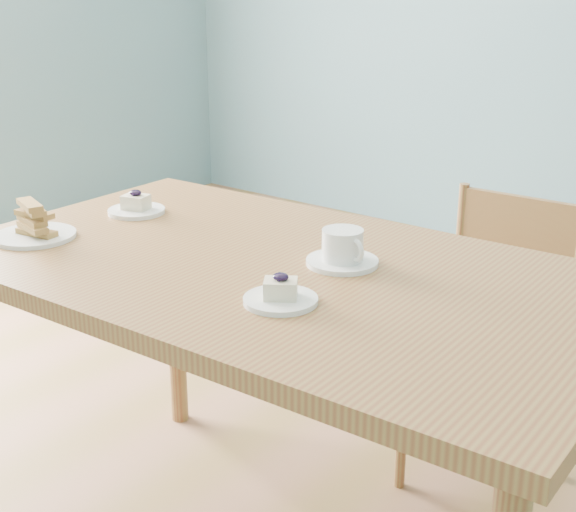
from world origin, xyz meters
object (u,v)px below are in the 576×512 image
at_px(dining_chair, 492,344).
at_px(coffee_cup, 343,250).
at_px(biscotti_plate, 34,226).
at_px(dining_table, 278,299).
at_px(cheesecake_plate_far, 136,207).
at_px(cheesecake_plate_near, 281,295).

distance_m(dining_chair, coffee_cup, 0.70).
bearing_deg(biscotti_plate, dining_table, 20.33).
bearing_deg(cheesecake_plate_far, coffee_cup, 0.76).
xyz_separation_m(cheesecake_plate_far, coffee_cup, (0.64, 0.01, 0.02)).
xyz_separation_m(coffee_cup, biscotti_plate, (-0.67, -0.30, -0.00)).
xyz_separation_m(cheesecake_plate_near, coffee_cup, (-0.03, 0.25, 0.02)).
relative_size(cheesecake_plate_near, coffee_cup, 0.92).
distance_m(cheesecake_plate_far, biscotti_plate, 0.29).
bearing_deg(dining_table, coffee_cup, 36.81).
distance_m(dining_chair, cheesecake_plate_near, 0.90).
bearing_deg(cheesecake_plate_far, biscotti_plate, -96.18).
bearing_deg(dining_chair, dining_table, -110.10).
bearing_deg(cheesecake_plate_near, dining_table, 130.01).
relative_size(dining_chair, coffee_cup, 5.25).
bearing_deg(biscotti_plate, coffee_cup, 23.74).
distance_m(dining_table, dining_chair, 0.74).
distance_m(cheesecake_plate_far, coffee_cup, 0.64).
bearing_deg(dining_chair, cheesecake_plate_near, -97.39).
bearing_deg(biscotti_plate, dining_chair, 47.41).
xyz_separation_m(cheesecake_plate_far, biscotti_plate, (-0.03, -0.29, 0.01)).
xyz_separation_m(dining_table, cheesecake_plate_near, (0.13, -0.16, 0.09)).
distance_m(cheesecake_plate_near, cheesecake_plate_far, 0.71).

